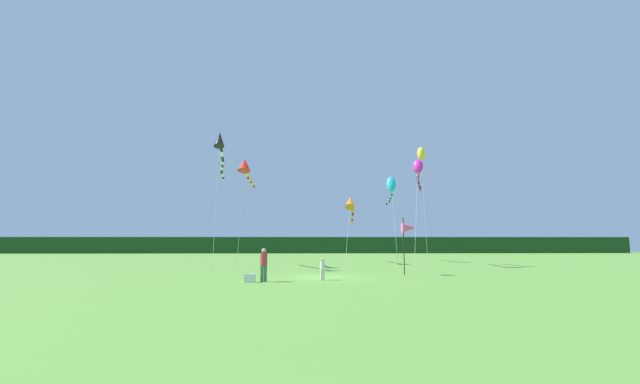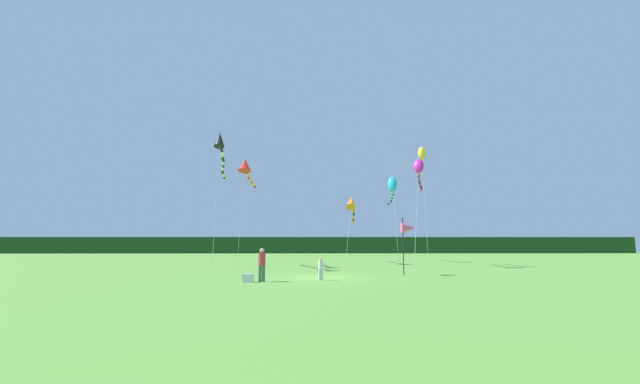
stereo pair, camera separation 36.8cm
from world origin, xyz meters
TOP-DOWN VIEW (x-y plane):
  - ground_plane at (0.00, 0.00)m, footprint 120.00×120.00m
  - distant_treeline at (0.00, 45.00)m, footprint 108.00×2.22m
  - person_adult at (-3.24, -2.53)m, footprint 0.39×0.39m
  - person_child at (-0.08, -1.72)m, footprint 0.26×0.26m
  - cooler_box at (-3.92, -2.78)m, footprint 0.56×0.31m
  - banner_flag_pole at (5.53, 1.36)m, footprint 0.90×0.70m
  - kite_orange at (3.05, 13.36)m, footprint 1.64×9.56m
  - kite_cyan at (7.60, 16.64)m, footprint 1.12×9.11m
  - kite_red at (-6.14, 8.73)m, footprint 1.11×5.90m
  - kite_black at (-7.70, 6.45)m, footprint 1.74×10.31m
  - kite_magenta at (8.30, 8.84)m, footprint 3.23×9.14m
  - kite_yellow at (8.87, 9.92)m, footprint 1.23×5.78m

SIDE VIEW (x-z plane):
  - ground_plane at x=0.00m, z-range 0.00..0.00m
  - cooler_box at x=-3.92m, z-range 0.00..0.44m
  - person_child at x=-0.08m, z-range 0.07..1.27m
  - person_adult at x=-3.24m, z-range 0.10..1.86m
  - distant_treeline at x=0.00m, z-range 0.00..2.71m
  - banner_flag_pole at x=5.53m, z-range 1.12..4.73m
  - kite_orange at x=3.05m, z-range 2.25..8.77m
  - kite_cyan at x=7.60m, z-range 3.27..12.02m
  - kite_magenta at x=8.30m, z-range 3.55..12.53m
  - kite_red at x=-6.14m, z-range 3.73..12.73m
  - kite_yellow at x=8.87m, z-range 4.21..14.36m
  - kite_black at x=-7.70m, z-range 4.13..14.64m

